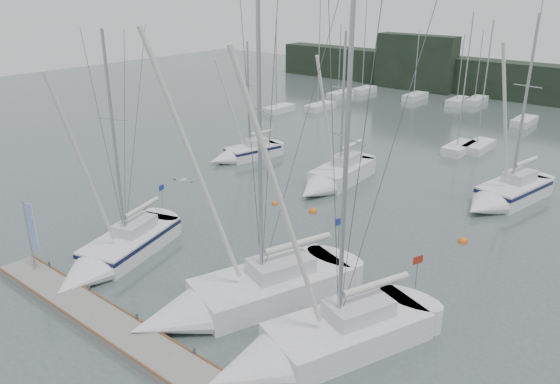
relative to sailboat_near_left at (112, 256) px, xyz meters
The scene contains 15 objects.
ground 8.23m from the sailboat_near_left, ahead, with size 160.00×160.00×0.00m, color #445350.
dock 8.94m from the sailboat_near_left, 24.74° to the right, with size 24.00×2.00×0.40m, color slate.
far_building_left 62.50m from the sailboat_near_left, 100.98° to the left, with size 12.00×3.00×8.00m, color black.
mast_forest 46.11m from the sailboat_near_left, 75.96° to the left, with size 52.02×27.63×14.82m.
sailboat_near_left is the anchor object (origin of this frame).
sailboat_near_center 8.51m from the sailboat_near_left, ahead, with size 7.14×11.89×16.87m.
sailboat_near_right 13.69m from the sailboat_near_left, ahead, with size 6.82×10.81×16.40m.
sailboat_mid_a 20.78m from the sailboat_near_left, 112.36° to the left, with size 3.87×7.35×11.22m.
sailboat_mid_b 18.87m from the sailboat_near_left, 82.62° to the left, with size 3.47×9.44×12.77m.
sailboat_mid_d 27.44m from the sailboat_near_left, 58.96° to the left, with size 4.54×9.14×14.30m.
buoy_a 14.31m from the sailboat_near_left, 72.47° to the left, with size 0.60×0.60×0.60m, color #D65C13.
buoy_b 21.39m from the sailboat_near_left, 47.53° to the left, with size 0.63×0.63×0.63m, color #D65C13.
buoy_c 13.09m from the sailboat_near_left, 84.32° to the left, with size 0.46×0.46×0.46m, color #D65C13.
dock_banner 4.53m from the sailboat_near_left, 119.66° to the right, with size 0.61×0.21×4.10m.
seagull 9.59m from the sailboat_near_left, ahead, with size 0.89×0.44×0.18m.
Camera 1 is at (17.11, -16.55, 15.29)m, focal length 35.00 mm.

